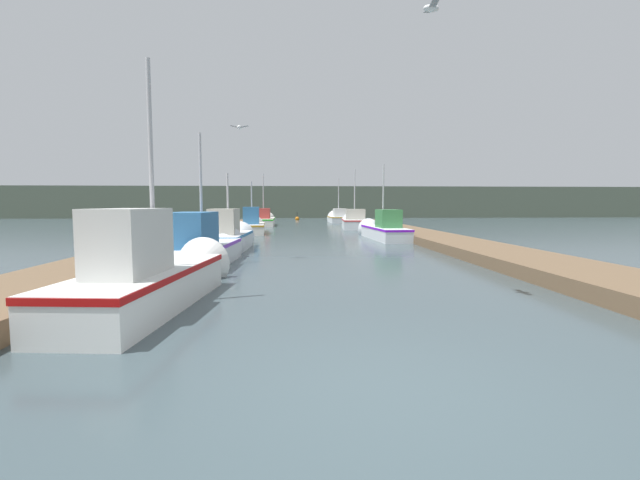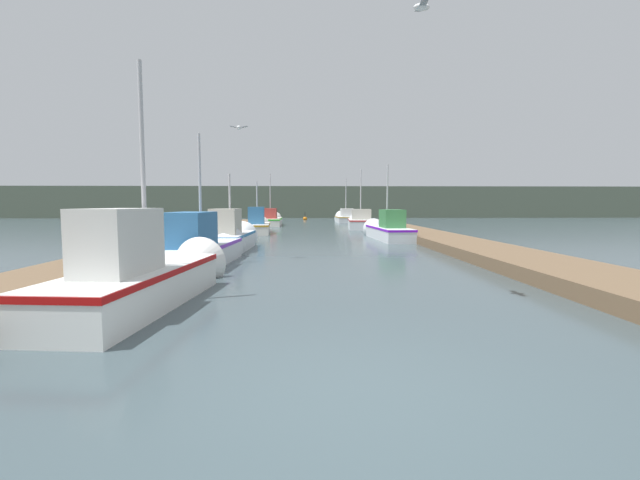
{
  "view_description": "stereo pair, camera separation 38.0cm",
  "coord_description": "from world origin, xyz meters",
  "px_view_note": "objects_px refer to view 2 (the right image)",
  "views": [
    {
      "loc": [
        -0.85,
        -3.85,
        1.8
      ],
      "look_at": [
        0.01,
        10.63,
        0.57
      ],
      "focal_mm": 24.0,
      "sensor_mm": 36.0,
      "label": 1
    },
    {
      "loc": [
        -0.47,
        -3.87,
        1.8
      ],
      "look_at": [
        0.01,
        10.63,
        0.57
      ],
      "focal_mm": 24.0,
      "sensor_mm": 36.0,
      "label": 2
    }
  ],
  "objects_px": {
    "mooring_piling_0": "(365,217)",
    "mooring_piling_1": "(262,216)",
    "seagull_lead": "(422,7)",
    "seagull_1": "(239,128)",
    "fishing_boat_5": "(360,222)",
    "mooring_piling_2": "(238,224)",
    "channel_buoy": "(305,219)",
    "fishing_boat_2": "(231,237)",
    "fishing_boat_6": "(271,220)",
    "fishing_boat_1": "(203,247)",
    "fishing_boat_7": "(345,218)",
    "fishing_boat_0": "(150,274)",
    "fishing_boat_4": "(257,225)",
    "fishing_boat_3": "(386,230)"
  },
  "relations": [
    {
      "from": "fishing_boat_2",
      "to": "fishing_boat_4",
      "type": "xyz_separation_m",
      "value": [
        -0.07,
        9.75,
        -0.04
      ]
    },
    {
      "from": "seagull_1",
      "to": "mooring_piling_1",
      "type": "bearing_deg",
      "value": 94.17
    },
    {
      "from": "fishing_boat_0",
      "to": "mooring_piling_2",
      "type": "height_order",
      "value": "fishing_boat_0"
    },
    {
      "from": "fishing_boat_2",
      "to": "fishing_boat_5",
      "type": "xyz_separation_m",
      "value": [
        6.98,
        14.33,
        -0.02
      ]
    },
    {
      "from": "fishing_boat_3",
      "to": "fishing_boat_7",
      "type": "xyz_separation_m",
      "value": [
        -0.29,
        19.68,
        -0.05
      ]
    },
    {
      "from": "fishing_boat_2",
      "to": "seagull_lead",
      "type": "xyz_separation_m",
      "value": [
        4.97,
        -9.47,
        4.69
      ]
    },
    {
      "from": "fishing_boat_0",
      "to": "fishing_boat_3",
      "type": "xyz_separation_m",
      "value": [
        7.04,
        14.07,
        -0.05
      ]
    },
    {
      "from": "fishing_boat_5",
      "to": "mooring_piling_0",
      "type": "xyz_separation_m",
      "value": [
        0.92,
        4.33,
        0.22
      ]
    },
    {
      "from": "fishing_boat_2",
      "to": "mooring_piling_1",
      "type": "relative_size",
      "value": 3.94
    },
    {
      "from": "fishing_boat_1",
      "to": "mooring_piling_2",
      "type": "distance_m",
      "value": 13.63
    },
    {
      "from": "mooring_piling_1",
      "to": "fishing_boat_6",
      "type": "bearing_deg",
      "value": -74.85
    },
    {
      "from": "seagull_lead",
      "to": "seagull_1",
      "type": "height_order",
      "value": "seagull_lead"
    },
    {
      "from": "channel_buoy",
      "to": "fishing_boat_3",
      "type": "bearing_deg",
      "value": -80.66
    },
    {
      "from": "channel_buoy",
      "to": "fishing_boat_2",
      "type": "bearing_deg",
      "value": -95.36
    },
    {
      "from": "channel_buoy",
      "to": "seagull_1",
      "type": "height_order",
      "value": "seagull_1"
    },
    {
      "from": "mooring_piling_0",
      "to": "channel_buoy",
      "type": "xyz_separation_m",
      "value": [
        -5.03,
        12.02,
        -0.55
      ]
    },
    {
      "from": "fishing_boat_2",
      "to": "mooring_piling_0",
      "type": "relative_size",
      "value": 3.72
    },
    {
      "from": "fishing_boat_6",
      "to": "fishing_boat_4",
      "type": "bearing_deg",
      "value": -91.28
    },
    {
      "from": "fishing_boat_0",
      "to": "fishing_boat_2",
      "type": "bearing_deg",
      "value": 96.14
    },
    {
      "from": "mooring_piling_1",
      "to": "fishing_boat_7",
      "type": "bearing_deg",
      "value": 3.34
    },
    {
      "from": "fishing_boat_5",
      "to": "fishing_boat_1",
      "type": "bearing_deg",
      "value": -106.81
    },
    {
      "from": "fishing_boat_5",
      "to": "seagull_lead",
      "type": "height_order",
      "value": "seagull_lead"
    },
    {
      "from": "fishing_boat_0",
      "to": "fishing_boat_4",
      "type": "bearing_deg",
      "value": 96.08
    },
    {
      "from": "fishing_boat_6",
      "to": "mooring_piling_0",
      "type": "bearing_deg",
      "value": -7.79
    },
    {
      "from": "fishing_boat_3",
      "to": "mooring_piling_1",
      "type": "xyz_separation_m",
      "value": [
        -8.37,
        19.21,
        0.18
      ]
    },
    {
      "from": "mooring_piling_0",
      "to": "mooring_piling_1",
      "type": "xyz_separation_m",
      "value": [
        -9.16,
        5.44,
        -0.04
      ]
    },
    {
      "from": "fishing_boat_7",
      "to": "mooring_piling_1",
      "type": "distance_m",
      "value": 8.1
    },
    {
      "from": "mooring_piling_0",
      "to": "mooring_piling_1",
      "type": "relative_size",
      "value": 1.06
    },
    {
      "from": "fishing_boat_5",
      "to": "seagull_lead",
      "type": "bearing_deg",
      "value": -90.69
    },
    {
      "from": "fishing_boat_7",
      "to": "channel_buoy",
      "type": "bearing_deg",
      "value": 120.75
    },
    {
      "from": "fishing_boat_4",
      "to": "mooring_piling_0",
      "type": "height_order",
      "value": "fishing_boat_4"
    },
    {
      "from": "mooring_piling_2",
      "to": "seagull_lead",
      "type": "distance_m",
      "value": 20.34
    },
    {
      "from": "fishing_boat_2",
      "to": "mooring_piling_0",
      "type": "xyz_separation_m",
      "value": [
        7.91,
        18.66,
        0.19
      ]
    },
    {
      "from": "mooring_piling_2",
      "to": "channel_buoy",
      "type": "height_order",
      "value": "mooring_piling_2"
    },
    {
      "from": "fishing_boat_0",
      "to": "channel_buoy",
      "type": "height_order",
      "value": "fishing_boat_0"
    },
    {
      "from": "fishing_boat_0",
      "to": "fishing_boat_4",
      "type": "xyz_separation_m",
      "value": [
        -0.14,
        18.93,
        -0.06
      ]
    },
    {
      "from": "fishing_boat_1",
      "to": "fishing_boat_2",
      "type": "xyz_separation_m",
      "value": [
        0.13,
        4.23,
        -0.0
      ]
    },
    {
      "from": "fishing_boat_5",
      "to": "mooring_piling_2",
      "type": "bearing_deg",
      "value": -144.53
    },
    {
      "from": "fishing_boat_7",
      "to": "mooring_piling_1",
      "type": "height_order",
      "value": "fishing_boat_7"
    },
    {
      "from": "seagull_1",
      "to": "fishing_boat_3",
      "type": "bearing_deg",
      "value": 52.92
    },
    {
      "from": "fishing_boat_7",
      "to": "seagull_1",
      "type": "relative_size",
      "value": 8.76
    },
    {
      "from": "fishing_boat_0",
      "to": "mooring_piling_2",
      "type": "distance_m",
      "value": 18.58
    },
    {
      "from": "fishing_boat_3",
      "to": "fishing_boat_7",
      "type": "distance_m",
      "value": 19.68
    },
    {
      "from": "fishing_boat_7",
      "to": "channel_buoy",
      "type": "distance_m",
      "value": 7.29
    },
    {
      "from": "fishing_boat_4",
      "to": "seagull_lead",
      "type": "xyz_separation_m",
      "value": [
        5.03,
        -19.22,
        4.73
      ]
    },
    {
      "from": "fishing_boat_5",
      "to": "mooring_piling_1",
      "type": "distance_m",
      "value": 12.78
    },
    {
      "from": "mooring_piling_0",
      "to": "seagull_1",
      "type": "height_order",
      "value": "seagull_1"
    },
    {
      "from": "fishing_boat_3",
      "to": "channel_buoy",
      "type": "distance_m",
      "value": 26.14
    },
    {
      "from": "fishing_boat_6",
      "to": "channel_buoy",
      "type": "xyz_separation_m",
      "value": [
        2.91,
        11.09,
        -0.28
      ]
    },
    {
      "from": "fishing_boat_1",
      "to": "channel_buoy",
      "type": "relative_size",
      "value": 6.11
    }
  ]
}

